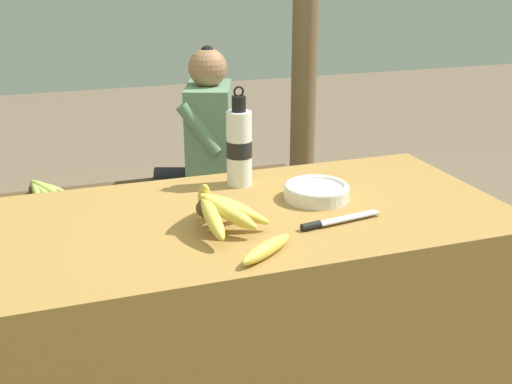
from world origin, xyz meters
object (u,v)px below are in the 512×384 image
loose_banana_front (267,249)px  support_post_far (305,24)px  knife (330,222)px  banana_bunch_green (42,189)px  banana_bunch_ripe (219,207)px  seated_vendor (200,144)px  serving_bowl (316,191)px  wooden_bench (136,203)px  water_bottle (239,146)px

loose_banana_front → support_post_far: bearing=64.6°
knife → banana_bunch_green: 1.67m
support_post_far → banana_bunch_ripe: bearing=-119.3°
loose_banana_front → knife: bearing=28.3°
knife → banana_bunch_green: knife is taller
knife → seated_vendor: bearing=80.5°
serving_bowl → wooden_bench: serving_bowl is taller
banana_bunch_ripe → seated_vendor: bearing=77.9°
banana_bunch_ripe → serving_bowl: (0.33, 0.12, -0.04)m
loose_banana_front → seated_vendor: 1.60m
serving_bowl → knife: 0.20m
water_bottle → knife: bearing=-71.7°
wooden_bench → support_post_far: size_ratio=0.74×
banana_bunch_green → loose_banana_front: bearing=-72.7°
serving_bowl → water_bottle: size_ratio=0.62×
seated_vendor → wooden_bench: bearing=16.5°
support_post_far → wooden_bench: bearing=-160.2°
banana_bunch_ripe → loose_banana_front: (0.06, -0.19, -0.04)m
water_bottle → serving_bowl: bearing=-48.1°
banana_bunch_ripe → water_bottle: bearing=63.9°
loose_banana_front → banana_bunch_green: loose_banana_front is taller
knife → water_bottle: bearing=99.4°
water_bottle → knife: 0.42m
banana_bunch_ripe → serving_bowl: 0.35m
wooden_bench → banana_bunch_green: banana_bunch_green is taller
banana_bunch_green → support_post_far: size_ratio=0.14×
wooden_bench → seated_vendor: 0.41m
wooden_bench → support_post_far: (1.01, 0.36, 0.77)m
knife → banana_bunch_green: size_ratio=0.80×
loose_banana_front → wooden_bench: (-0.08, 1.59, -0.45)m
seated_vendor → banana_bunch_green: size_ratio=3.52×
seated_vendor → support_post_far: support_post_far is taller
loose_banana_front → wooden_bench: loose_banana_front is taller
knife → seated_vendor: 1.47m
serving_bowl → knife: (-0.05, -0.19, -0.01)m
knife → wooden_bench: knife is taller
water_bottle → support_post_far: 1.69m
banana_bunch_ripe → banana_bunch_green: 1.52m
serving_bowl → banana_bunch_green: (-0.76, 1.28, -0.34)m
serving_bowl → water_bottle: water_bottle is taller
water_bottle → seated_vendor: water_bottle is taller
serving_bowl → seated_vendor: seated_vendor is taller
banana_bunch_ripe → seated_vendor: size_ratio=0.27×
serving_bowl → wooden_bench: 1.41m
banana_bunch_ripe → support_post_far: 2.05m
serving_bowl → wooden_bench: size_ratio=0.12×
banana_bunch_green → support_post_far: (1.43, 0.36, 0.65)m
serving_bowl → support_post_far: bearing=68.1°
serving_bowl → banana_bunch_green: size_ratio=0.63×
banana_bunch_green → seated_vendor: bearing=-1.5°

